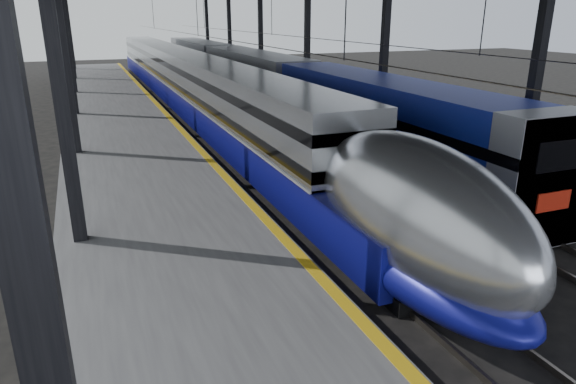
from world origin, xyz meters
TOP-DOWN VIEW (x-y plane):
  - ground at (0.00, 0.00)m, footprint 160.00×160.00m
  - platform at (-3.50, 20.00)m, footprint 6.00×80.00m
  - yellow_strip at (-0.70, 20.00)m, footprint 0.30×80.00m
  - rails at (4.50, 20.00)m, footprint 6.52×80.00m
  - tgv_train at (2.00, 28.59)m, footprint 2.87×65.20m
  - second_train at (7.00, 28.58)m, footprint 2.99×56.05m

SIDE VIEW (x-z plane):
  - ground at x=0.00m, z-range 0.00..0.00m
  - rails at x=4.50m, z-range 0.00..0.16m
  - platform at x=-3.50m, z-range 0.00..1.00m
  - yellow_strip at x=-0.70m, z-range 1.00..1.01m
  - tgv_train at x=2.00m, z-range -0.13..3.98m
  - second_train at x=7.00m, z-range 0.03..4.15m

